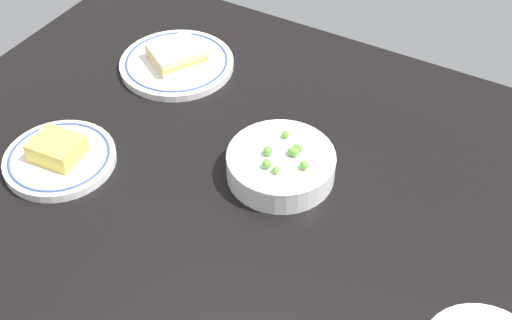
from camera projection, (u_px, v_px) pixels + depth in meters
dining_table at (256, 177)px, 114.63cm from camera, size 122.91×87.50×4.00cm
plate_sandwich at (177, 61)px, 133.18cm from camera, size 22.60×22.60×4.66cm
bowl_peas at (281, 164)px, 110.41cm from camera, size 18.07×18.07×5.91cm
plate_cheese at (59, 157)px, 113.28cm from camera, size 18.87×18.87×5.00cm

